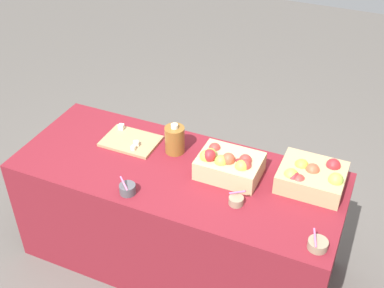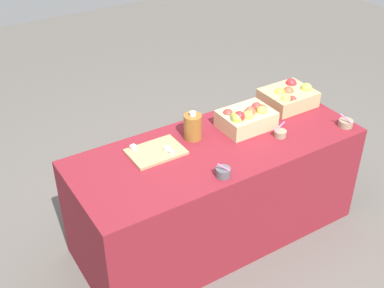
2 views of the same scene
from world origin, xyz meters
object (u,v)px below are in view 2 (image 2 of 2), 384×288
(cider_jug, at_px, (193,126))
(sample_bowl_near, at_px, (223,172))
(apple_crate_left, at_px, (288,97))
(cutting_board_front, at_px, (156,152))
(apple_crate_middle, at_px, (246,118))
(sample_bowl_mid, at_px, (346,123))
(sample_bowl_far, at_px, (280,133))

(cider_jug, bearing_deg, sample_bowl_near, -99.15)
(apple_crate_left, distance_m, cutting_board_front, 1.10)
(apple_crate_middle, bearing_deg, cider_jug, 167.69)
(cutting_board_front, height_order, sample_bowl_near, sample_bowl_near)
(cutting_board_front, xyz_separation_m, sample_bowl_mid, (1.23, -0.39, 0.01))
(apple_crate_middle, distance_m, sample_bowl_far, 0.25)
(sample_bowl_near, height_order, sample_bowl_far, sample_bowl_near)
(sample_bowl_near, xyz_separation_m, sample_bowl_far, (0.56, 0.15, -0.00))
(cutting_board_front, xyz_separation_m, sample_bowl_near, (0.22, -0.41, 0.02))
(apple_crate_left, height_order, sample_bowl_mid, apple_crate_left)
(apple_crate_middle, relative_size, sample_bowl_far, 3.78)
(sample_bowl_near, xyz_separation_m, cider_jug, (0.07, 0.44, 0.06))
(apple_crate_middle, relative_size, sample_bowl_mid, 3.55)
(cutting_board_front, height_order, cider_jug, cider_jug)
(sample_bowl_near, height_order, sample_bowl_mid, sample_bowl_near)
(sample_bowl_near, relative_size, sample_bowl_far, 1.12)
(apple_crate_left, xyz_separation_m, sample_bowl_near, (-0.88, -0.45, -0.04))
(sample_bowl_far, bearing_deg, cutting_board_front, 161.52)
(sample_bowl_far, relative_size, cider_jug, 0.48)
(apple_crate_middle, bearing_deg, sample_bowl_mid, -30.62)
(sample_bowl_mid, relative_size, sample_bowl_far, 1.06)
(apple_crate_left, distance_m, sample_bowl_far, 0.44)
(sample_bowl_near, bearing_deg, sample_bowl_far, 15.40)
(apple_crate_middle, relative_size, cutting_board_front, 1.03)
(apple_crate_middle, height_order, sample_bowl_near, apple_crate_middle)
(sample_bowl_near, bearing_deg, cider_jug, 80.85)
(sample_bowl_mid, bearing_deg, apple_crate_left, 107.45)
(cutting_board_front, relative_size, sample_bowl_far, 3.66)
(apple_crate_left, relative_size, sample_bowl_mid, 3.56)
(cutting_board_front, relative_size, sample_bowl_mid, 3.44)
(apple_crate_left, xyz_separation_m, apple_crate_middle, (-0.44, -0.09, 0.01))
(apple_crate_middle, distance_m, sample_bowl_near, 0.57)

